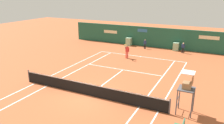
{
  "coord_description": "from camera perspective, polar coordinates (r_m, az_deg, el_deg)",
  "views": [
    {
      "loc": [
        8.31,
        -12.82,
        7.41
      ],
      "look_at": [
        -1.0,
        5.94,
        0.8
      ],
      "focal_mm": 35.8,
      "sensor_mm": 36.0,
      "label": 1
    }
  ],
  "objects": [
    {
      "name": "ground_plane",
      "position": [
        17.42,
        -4.96,
        -7.72
      ],
      "size": [
        80.0,
        80.0,
        0.01
      ],
      "color": "#A8512D"
    },
    {
      "name": "sponsor_back_wall",
      "position": [
        31.52,
        10.61,
        6.1
      ],
      "size": [
        25.0,
        1.02,
        2.77
      ],
      "color": "#1E5642",
      "rests_on": "ground_plane"
    },
    {
      "name": "ball_kid_centre_post",
      "position": [
        29.44,
        17.69,
        3.65
      ],
      "size": [
        0.45,
        0.2,
        1.34
      ],
      "rotation": [
        0.0,
        0.0,
        3.24
      ],
      "color": "black",
      "rests_on": "ground_plane"
    },
    {
      "name": "ball_kid_left_post",
      "position": [
        30.55,
        8.43,
        4.72
      ],
      "size": [
        0.43,
        0.22,
        1.29
      ],
      "rotation": [
        0.0,
        0.0,
        2.95
      ],
      "color": "black",
      "rests_on": "ground_plane"
    },
    {
      "name": "umpire_chair",
      "position": [
        14.57,
        18.61,
        -6.07
      ],
      "size": [
        1.0,
        1.0,
        2.78
      ],
      "rotation": [
        0.0,
        0.0,
        1.57
      ],
      "color": "#47474C",
      "rests_on": "ground_plane"
    },
    {
      "name": "player_on_baseline",
      "position": [
        25.82,
        3.83,
        2.95
      ],
      "size": [
        0.48,
        0.81,
        1.8
      ],
      "rotation": [
        0.0,
        0.0,
        3.57
      ],
      "color": "red",
      "rests_on": "ground_plane"
    },
    {
      "name": "tennis_ball_by_sideline",
      "position": [
        23.61,
        14.14,
        -1.24
      ],
      "size": [
        0.07,
        0.07,
        0.07
      ],
      "primitive_type": "sphere",
      "color": "#CCE033",
      "rests_on": "ground_plane"
    },
    {
      "name": "tennis_ball_mid_court",
      "position": [
        20.85,
        11.14,
        -3.55
      ],
      "size": [
        0.07,
        0.07,
        0.07
      ],
      "primitive_type": "sphere",
      "color": "#CCE033",
      "rests_on": "ground_plane"
    },
    {
      "name": "tennis_net",
      "position": [
        16.77,
        -6.03,
        -6.89
      ],
      "size": [
        12.1,
        0.1,
        1.07
      ],
      "color": "#4C4C51",
      "rests_on": "ground_plane"
    }
  ]
}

